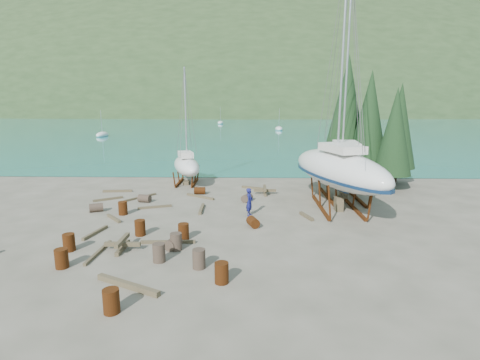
{
  "coord_description": "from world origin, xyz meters",
  "views": [
    {
      "loc": [
        2.13,
        -21.02,
        7.24
      ],
      "look_at": [
        1.52,
        3.0,
        2.27
      ],
      "focal_mm": 28.0,
      "sensor_mm": 36.0,
      "label": 1
    }
  ],
  "objects_px": {
    "worker": "(250,202)",
    "small_sailboat_shore": "(187,165)",
    "large_sailboat_near": "(339,169)",
    "large_sailboat_far": "(343,164)"
  },
  "relations": [
    {
      "from": "large_sailboat_near",
      "to": "worker",
      "type": "distance_m",
      "value": 6.64
    },
    {
      "from": "large_sailboat_far",
      "to": "small_sailboat_shore",
      "type": "height_order",
      "value": "large_sailboat_far"
    },
    {
      "from": "large_sailboat_near",
      "to": "small_sailboat_shore",
      "type": "relative_size",
      "value": 1.69
    },
    {
      "from": "small_sailboat_shore",
      "to": "worker",
      "type": "xyz_separation_m",
      "value": [
        5.7,
        -9.63,
        -0.79
      ]
    },
    {
      "from": "large_sailboat_near",
      "to": "worker",
      "type": "height_order",
      "value": "large_sailboat_near"
    },
    {
      "from": "large_sailboat_near",
      "to": "small_sailboat_shore",
      "type": "xyz_separation_m",
      "value": [
        -11.8,
        7.79,
        -1.09
      ]
    },
    {
      "from": "large_sailboat_near",
      "to": "worker",
      "type": "xyz_separation_m",
      "value": [
        -6.09,
        -1.84,
        -1.89
      ]
    },
    {
      "from": "large_sailboat_near",
      "to": "large_sailboat_far",
      "type": "bearing_deg",
      "value": 52.61
    },
    {
      "from": "worker",
      "to": "small_sailboat_shore",
      "type": "bearing_deg",
      "value": 44.52
    },
    {
      "from": "large_sailboat_near",
      "to": "large_sailboat_far",
      "type": "height_order",
      "value": "large_sailboat_near"
    }
  ]
}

